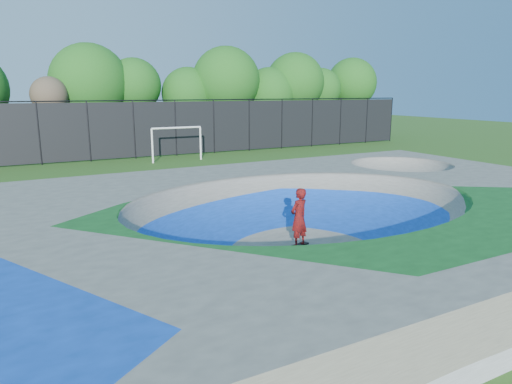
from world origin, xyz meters
The scene contains 7 objects.
ground centered at (0.00, 0.00, 0.00)m, with size 120.00×120.00×0.00m, color #295317.
skate_deck centered at (0.00, 0.00, 0.75)m, with size 22.00×14.00×1.50m, color gray.
skater centered at (-0.20, 0.01, 0.91)m, with size 0.66×0.43×1.82m, color #A9100D.
skateboard centered at (-0.20, 0.01, 0.03)m, with size 0.78×0.22×0.05m, color black.
soccer_goal centered at (2.19, 18.37, 1.60)m, with size 3.49×0.12×2.30m.
fence centered at (0.00, 21.00, 2.10)m, with size 48.09×0.09×4.04m.
treeline centered at (0.15, 26.13, 5.12)m, with size 53.46×7.73×8.43m.
Camera 1 is at (-7.59, -11.01, 4.63)m, focal length 32.00 mm.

